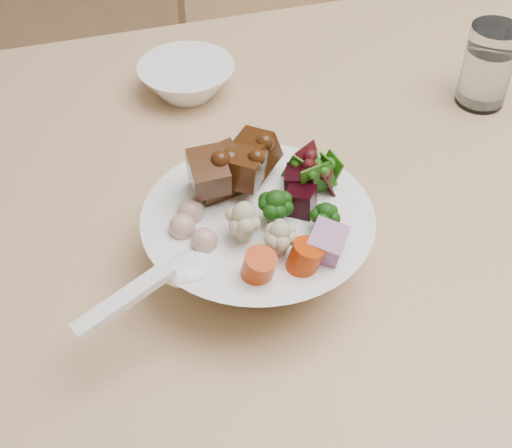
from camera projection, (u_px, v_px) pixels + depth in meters
name	position (u px, v px, depth m)	size (l,w,h in m)	color
chair_far	(294.00, 52.00, 1.53)	(0.45, 0.45, 0.89)	tan
food_bowl	(259.00, 235.00, 0.72)	(0.23, 0.23, 0.13)	white
soup_spoon	(173.00, 276.00, 0.65)	(0.15, 0.05, 0.03)	white
water_glass	(487.00, 69.00, 0.93)	(0.06, 0.06, 0.11)	silver
side_bowl	(187.00, 80.00, 0.96)	(0.13, 0.13, 0.04)	white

